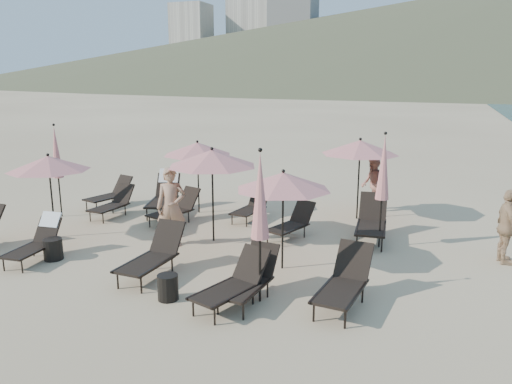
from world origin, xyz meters
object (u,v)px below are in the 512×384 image
(lounger_9, at_px, (252,206))
(umbrella_open_2, at_px, (283,181))
(umbrella_open_4, at_px, (360,147))
(beachgoer_c, at_px, (507,227))
(lounger_12, at_px, (113,203))
(lounger_7, at_px, (165,193))
(lounger_1, at_px, (37,240))
(lounger_8, at_px, (176,208))
(lounger_2, at_px, (153,254))
(umbrella_closed_0, at_px, (260,197))
(umbrella_open_0, at_px, (48,163))
(side_table_0, at_px, (53,249))
(umbrella_closed_1, at_px, (383,168))
(lounger_4, at_px, (250,278))
(lounger_3, at_px, (233,283))
(umbrella_closed_2, at_px, (56,153))
(umbrella_open_1, at_px, (212,158))
(beachgoer_a, at_px, (171,207))
(lounger_10, at_px, (292,223))
(lounger_6, at_px, (110,193))
(umbrella_open_3, at_px, (197,149))
(lounger_11, at_px, (372,221))
(beachgoer_b, at_px, (373,184))
(lounger_5, at_px, (344,281))
(side_table_1, at_px, (168,287))

(lounger_9, relative_size, umbrella_open_2, 0.72)
(umbrella_open_4, height_order, beachgoer_c, umbrella_open_4)
(lounger_12, bearing_deg, lounger_7, 45.29)
(lounger_1, height_order, lounger_8, lounger_1)
(lounger_2, xyz_separation_m, umbrella_closed_0, (2.44, -0.35, 1.49))
(umbrella_open_0, xyz_separation_m, side_table_0, (1.11, -1.29, -1.66))
(lounger_2, height_order, umbrella_closed_1, umbrella_closed_1)
(umbrella_open_4, bearing_deg, lounger_4, -98.99)
(lounger_2, relative_size, lounger_3, 1.03)
(umbrella_open_2, relative_size, umbrella_closed_2, 0.79)
(lounger_3, bearing_deg, umbrella_closed_0, 57.33)
(lounger_1, xyz_separation_m, lounger_7, (0.60, 4.50, 0.12))
(lounger_2, height_order, beachgoer_c, beachgoer_c)
(umbrella_open_1, xyz_separation_m, beachgoer_a, (-0.79, -0.65, -1.13))
(lounger_1, xyz_separation_m, umbrella_closed_0, (5.37, -0.28, 1.51))
(lounger_3, bearing_deg, umbrella_open_2, 100.05)
(lounger_1, xyz_separation_m, lounger_8, (1.48, 3.59, -0.03))
(lounger_1, xyz_separation_m, lounger_2, (2.93, 0.08, 0.01))
(lounger_4, bearing_deg, lounger_10, 100.10)
(lounger_6, relative_size, umbrella_open_1, 0.70)
(lounger_10, xyz_separation_m, umbrella_open_3, (-3.29, 1.35, 1.53))
(umbrella_closed_2, bearing_deg, lounger_11, 6.39)
(lounger_3, distance_m, lounger_10, 4.04)
(beachgoer_a, bearing_deg, lounger_4, -60.79)
(umbrella_open_2, height_order, beachgoer_b, umbrella_open_2)
(lounger_3, distance_m, side_table_0, 4.71)
(umbrella_closed_1, relative_size, side_table_0, 5.78)
(umbrella_open_0, distance_m, umbrella_closed_1, 8.10)
(umbrella_open_0, relative_size, umbrella_open_2, 1.00)
(umbrella_open_0, height_order, beachgoer_c, umbrella_open_0)
(lounger_1, height_order, umbrella_closed_1, umbrella_closed_1)
(lounger_3, distance_m, umbrella_open_4, 6.68)
(lounger_9, bearing_deg, side_table_0, -115.21)
(lounger_5, distance_m, umbrella_open_2, 2.49)
(lounger_5, xyz_separation_m, beachgoer_b, (-0.41, 6.67, 0.38))
(lounger_6, height_order, lounger_7, lounger_7)
(lounger_7, xyz_separation_m, umbrella_open_0, (-1.38, -3.10, 1.34))
(lounger_5, distance_m, umbrella_closed_1, 3.71)
(side_table_1, bearing_deg, lounger_11, 57.77)
(lounger_3, height_order, lounger_11, lounger_11)
(umbrella_closed_0, distance_m, umbrella_closed_1, 4.11)
(lounger_10, bearing_deg, lounger_3, -69.00)
(umbrella_open_1, relative_size, umbrella_open_3, 1.08)
(umbrella_open_0, height_order, umbrella_open_3, umbrella_open_3)
(umbrella_closed_1, bearing_deg, lounger_12, 179.58)
(lounger_12, bearing_deg, lounger_9, 20.82)
(lounger_2, bearing_deg, umbrella_open_2, 31.98)
(lounger_4, xyz_separation_m, umbrella_open_2, (0.09, 1.68, 1.47))
(lounger_10, relative_size, side_table_1, 3.32)
(side_table_0, xyz_separation_m, beachgoer_b, (6.10, 6.64, 0.60))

